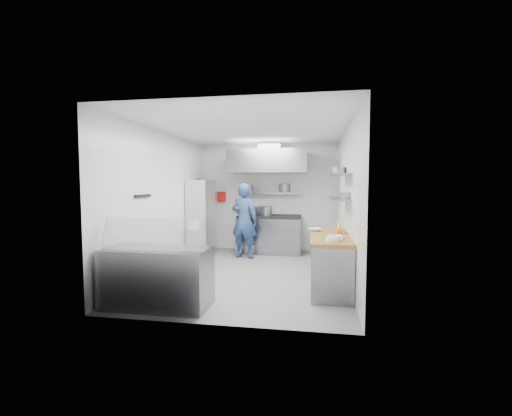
% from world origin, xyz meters
% --- Properties ---
extents(floor, '(5.00, 5.00, 0.00)m').
position_xyz_m(floor, '(0.00, 0.00, 0.00)').
color(floor, slate).
rests_on(floor, ground).
extents(ceiling, '(5.00, 5.00, 0.00)m').
position_xyz_m(ceiling, '(0.00, 0.00, 2.80)').
color(ceiling, silver).
rests_on(ceiling, wall_back).
extents(wall_back, '(3.60, 2.80, 0.02)m').
position_xyz_m(wall_back, '(0.00, 2.50, 1.40)').
color(wall_back, white).
rests_on(wall_back, floor).
extents(wall_front, '(3.60, 2.80, 0.02)m').
position_xyz_m(wall_front, '(0.00, -2.50, 1.40)').
color(wall_front, white).
rests_on(wall_front, floor).
extents(wall_left, '(2.80, 5.00, 0.02)m').
position_xyz_m(wall_left, '(-1.80, 0.00, 1.40)').
color(wall_left, white).
rests_on(wall_left, floor).
extents(wall_right, '(2.80, 5.00, 0.02)m').
position_xyz_m(wall_right, '(1.80, 0.00, 1.40)').
color(wall_right, white).
rests_on(wall_right, floor).
extents(gas_range, '(1.60, 0.80, 0.90)m').
position_xyz_m(gas_range, '(0.10, 2.10, 0.45)').
color(gas_range, gray).
rests_on(gas_range, floor).
extents(cooktop, '(1.57, 0.78, 0.06)m').
position_xyz_m(cooktop, '(0.10, 2.10, 0.93)').
color(cooktop, black).
rests_on(cooktop, gas_range).
extents(stock_pot_left, '(0.29, 0.29, 0.20)m').
position_xyz_m(stock_pot_left, '(-0.33, 2.43, 1.06)').
color(stock_pot_left, slate).
rests_on(stock_pot_left, cooktop).
extents(stock_pot_mid, '(0.32, 0.32, 0.24)m').
position_xyz_m(stock_pot_mid, '(0.02, 1.97, 1.08)').
color(stock_pot_mid, slate).
rests_on(stock_pot_mid, cooktop).
extents(over_range_shelf, '(1.60, 0.30, 0.04)m').
position_xyz_m(over_range_shelf, '(0.10, 2.34, 1.52)').
color(over_range_shelf, gray).
rests_on(over_range_shelf, wall_back).
extents(shelf_pot_a, '(0.25, 0.25, 0.18)m').
position_xyz_m(shelf_pot_a, '(-0.47, 2.24, 1.63)').
color(shelf_pot_a, slate).
rests_on(shelf_pot_a, over_range_shelf).
extents(shelf_pot_b, '(0.29, 0.29, 0.22)m').
position_xyz_m(shelf_pot_b, '(0.45, 2.49, 1.65)').
color(shelf_pot_b, slate).
rests_on(shelf_pot_b, over_range_shelf).
extents(extractor_hood, '(1.90, 1.15, 0.55)m').
position_xyz_m(extractor_hood, '(0.10, 1.93, 2.30)').
color(extractor_hood, gray).
rests_on(extractor_hood, wall_back).
extents(hood_duct, '(0.55, 0.55, 0.24)m').
position_xyz_m(hood_duct, '(0.10, 2.15, 2.68)').
color(hood_duct, slate).
rests_on(hood_duct, extractor_hood).
extents(red_firebox, '(0.22, 0.10, 0.26)m').
position_xyz_m(red_firebox, '(-1.25, 2.44, 1.42)').
color(red_firebox, red).
rests_on(red_firebox, wall_back).
extents(chef, '(0.73, 0.56, 1.78)m').
position_xyz_m(chef, '(-0.42, 1.39, 0.89)').
color(chef, navy).
rests_on(chef, floor).
extents(wire_rack, '(0.50, 0.90, 1.85)m').
position_xyz_m(wire_rack, '(-1.53, 1.57, 0.93)').
color(wire_rack, silver).
rests_on(wire_rack, floor).
extents(rack_bin_a, '(0.17, 0.22, 0.20)m').
position_xyz_m(rack_bin_a, '(-1.53, 1.02, 0.80)').
color(rack_bin_a, white).
rests_on(rack_bin_a, wire_rack).
extents(rack_bin_b, '(0.15, 0.20, 0.18)m').
position_xyz_m(rack_bin_b, '(-1.53, 1.32, 1.30)').
color(rack_bin_b, yellow).
rests_on(rack_bin_b, wire_rack).
extents(rack_jar, '(0.10, 0.10, 0.18)m').
position_xyz_m(rack_jar, '(-1.48, 1.25, 1.80)').
color(rack_jar, black).
rests_on(rack_jar, wire_rack).
extents(knife_strip, '(0.04, 0.55, 0.05)m').
position_xyz_m(knife_strip, '(-1.78, -0.90, 1.55)').
color(knife_strip, black).
rests_on(knife_strip, wall_left).
extents(prep_counter_base, '(0.62, 2.00, 0.84)m').
position_xyz_m(prep_counter_base, '(1.48, -0.60, 0.42)').
color(prep_counter_base, gray).
rests_on(prep_counter_base, floor).
extents(prep_counter_top, '(0.65, 2.04, 0.06)m').
position_xyz_m(prep_counter_top, '(1.48, -0.60, 0.87)').
color(prep_counter_top, olive).
rests_on(prep_counter_top, prep_counter_base).
extents(plate_stack_a, '(0.23, 0.23, 0.06)m').
position_xyz_m(plate_stack_a, '(1.54, -1.10, 0.93)').
color(plate_stack_a, white).
rests_on(plate_stack_a, prep_counter_top).
extents(plate_stack_b, '(0.20, 0.20, 0.06)m').
position_xyz_m(plate_stack_b, '(1.48, -1.28, 0.93)').
color(plate_stack_b, white).
rests_on(plate_stack_b, prep_counter_top).
extents(copper_pan, '(0.16, 0.16, 0.06)m').
position_xyz_m(copper_pan, '(1.68, -0.48, 0.93)').
color(copper_pan, '#C37837').
rests_on(copper_pan, prep_counter_top).
extents(squeeze_bottle, '(0.06, 0.06, 0.18)m').
position_xyz_m(squeeze_bottle, '(1.66, -0.27, 0.99)').
color(squeeze_bottle, yellow).
rests_on(squeeze_bottle, prep_counter_top).
extents(mixing_bowl, '(0.28, 0.28, 0.05)m').
position_xyz_m(mixing_bowl, '(1.22, -0.24, 0.93)').
color(mixing_bowl, white).
rests_on(mixing_bowl, prep_counter_top).
extents(wall_shelf_lower, '(0.30, 1.30, 0.04)m').
position_xyz_m(wall_shelf_lower, '(1.64, -0.30, 1.50)').
color(wall_shelf_lower, gray).
rests_on(wall_shelf_lower, wall_right).
extents(wall_shelf_upper, '(0.30, 1.30, 0.04)m').
position_xyz_m(wall_shelf_upper, '(1.64, -0.30, 1.92)').
color(wall_shelf_upper, gray).
rests_on(wall_shelf_upper, wall_right).
extents(shelf_pot_c, '(0.22, 0.22, 0.10)m').
position_xyz_m(shelf_pot_c, '(1.74, -0.60, 1.57)').
color(shelf_pot_c, slate).
rests_on(shelf_pot_c, wall_shelf_lower).
extents(shelf_pot_d, '(0.28, 0.28, 0.14)m').
position_xyz_m(shelf_pot_d, '(1.66, 0.20, 2.01)').
color(shelf_pot_d, slate).
rests_on(shelf_pot_d, wall_shelf_upper).
extents(display_case, '(1.50, 0.70, 0.85)m').
position_xyz_m(display_case, '(-1.00, -2.00, 0.42)').
color(display_case, gray).
rests_on(display_case, floor).
extents(display_glass, '(1.47, 0.19, 0.42)m').
position_xyz_m(display_glass, '(-1.00, -2.12, 1.07)').
color(display_glass, silver).
rests_on(display_glass, display_case).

